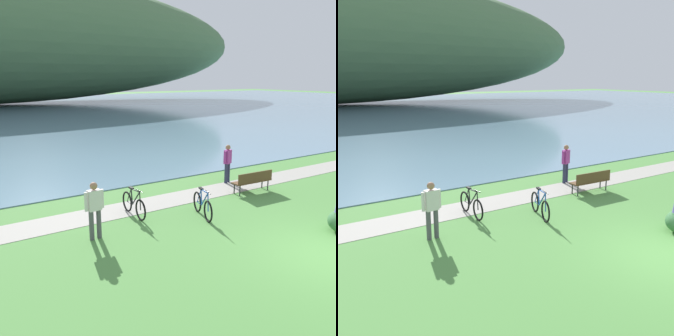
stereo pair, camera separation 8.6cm
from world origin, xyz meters
TOP-DOWN VIEW (x-y plane):
  - ground_plane at (0.00, 0.00)m, footprint 200.00×200.00m
  - shoreline_path at (0.00, 6.42)m, footprint 60.00×1.50m
  - park_bench_near_camera at (2.43, 5.38)m, footprint 1.82×0.56m
  - bicycle_leaning_near_bench at (-2.94, 5.66)m, footprint 0.17×1.77m
  - bicycle_beside_path at (-1.06, 4.30)m, footprint 0.62×1.70m
  - person_at_shoreline at (2.58, 7.09)m, footprint 0.57×0.35m
  - person_on_the_grass at (-4.81, 4.59)m, footprint 0.61×0.25m

SIDE VIEW (x-z plane):
  - ground_plane at x=0.00m, z-range 0.00..0.00m
  - shoreline_path at x=0.00m, z-range 0.00..0.01m
  - bicycle_leaning_near_bench at x=-2.94m, z-range -0.11..0.90m
  - bicycle_beside_path at x=-1.06m, z-range -0.11..0.90m
  - park_bench_near_camera at x=2.43m, z-range 0.08..0.96m
  - person_at_shoreline at x=2.58m, z-range 0.12..1.83m
  - person_on_the_grass at x=-4.81m, z-range 0.12..1.83m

